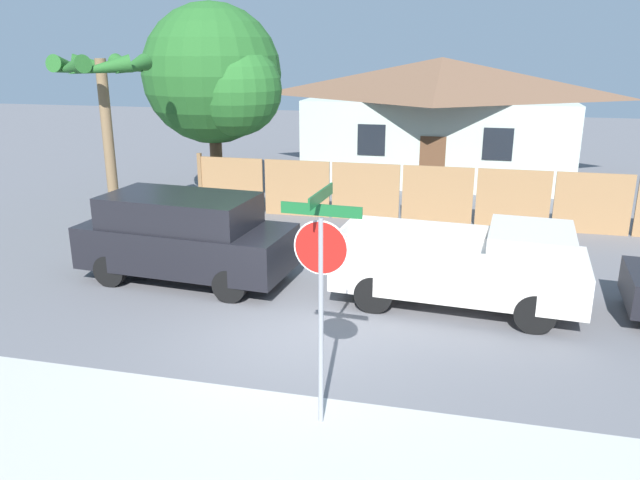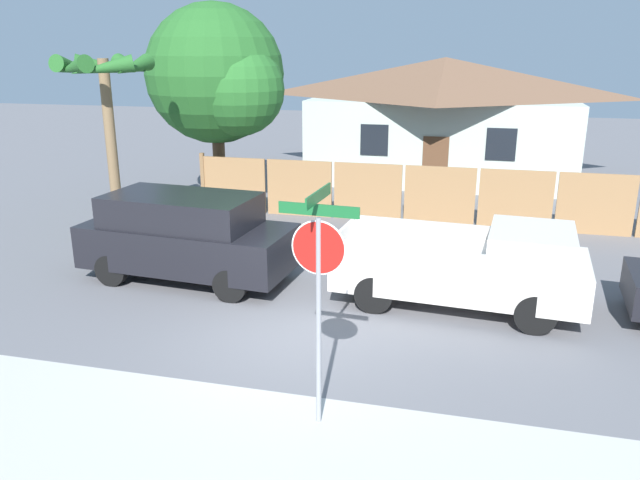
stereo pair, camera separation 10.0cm
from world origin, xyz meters
name	(u,v)px [view 2 (the right image)]	position (x,y,z in m)	size (l,w,h in m)	color
ground_plane	(293,333)	(0.00, 0.00, 0.00)	(80.00, 80.00, 0.00)	slate
sidewalk_strip	(213,452)	(0.00, -3.60, 0.00)	(36.00, 3.20, 0.01)	#B2B2AD
wooden_fence	(439,196)	(2.09, 8.04, 0.86)	(14.91, 0.12, 1.81)	#997047
house	(443,116)	(1.66, 15.48, 2.38)	(10.48, 7.03, 4.61)	#B2C1B7
oak_tree	(220,77)	(-4.93, 8.88, 4.07)	(4.56, 4.34, 6.35)	brown
palm_tree	(105,82)	(-6.36, 4.74, 4.12)	(2.40, 2.60, 4.82)	brown
red_suv	(186,235)	(-3.04, 2.09, 1.03)	(4.75, 2.27, 1.93)	black
orange_pickup	(468,266)	(3.03, 2.08, 0.85)	(4.98, 2.41, 1.70)	silver
stop_sign	(319,268)	(1.14, -2.58, 2.26)	(1.07, 0.96, 3.29)	gray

